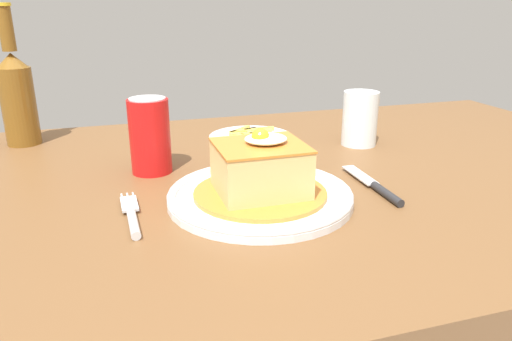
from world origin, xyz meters
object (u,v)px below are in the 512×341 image
(drinking_glass, at_px, (360,122))
(beer_bottle_amber, at_px, (17,94))
(fork, at_px, (132,217))
(side_plate_fries, at_px, (249,137))
(soda_can, at_px, (150,136))
(knife, at_px, (379,188))
(main_plate, at_px, (260,196))

(drinking_glass, bearing_deg, beer_bottle_amber, 162.44)
(fork, height_order, side_plate_fries, side_plate_fries)
(soda_can, distance_m, side_plate_fries, 0.26)
(beer_bottle_amber, xyz_separation_m, drinking_glass, (0.63, -0.20, -0.05))
(fork, bearing_deg, side_plate_fries, 51.90)
(drinking_glass, xyz_separation_m, side_plate_fries, (-0.20, 0.09, -0.04))
(knife, relative_size, beer_bottle_amber, 0.62)
(fork, distance_m, knife, 0.36)
(beer_bottle_amber, bearing_deg, soda_can, -47.07)
(main_plate, distance_m, fork, 0.18)
(main_plate, bearing_deg, drinking_glass, 38.46)
(side_plate_fries, bearing_deg, drinking_glass, -25.54)
(main_plate, height_order, side_plate_fries, main_plate)
(main_plate, bearing_deg, beer_bottle_amber, 130.80)
(fork, height_order, drinking_glass, drinking_glass)
(main_plate, bearing_deg, soda_can, 127.56)
(fork, relative_size, side_plate_fries, 0.83)
(main_plate, relative_size, fork, 1.85)
(knife, xyz_separation_m, drinking_glass, (0.09, 0.23, 0.04))
(main_plate, xyz_separation_m, beer_bottle_amber, (-0.36, 0.42, 0.09))
(side_plate_fries, bearing_deg, soda_can, -146.62)
(drinking_glass, distance_m, side_plate_fries, 0.22)
(knife, height_order, beer_bottle_amber, beer_bottle_amber)
(main_plate, distance_m, soda_can, 0.23)
(knife, xyz_separation_m, soda_can, (-0.31, 0.19, 0.06))
(fork, distance_m, drinking_glass, 0.51)
(knife, bearing_deg, main_plate, 174.50)
(fork, xyz_separation_m, soda_can, (0.04, 0.19, 0.06))
(knife, bearing_deg, soda_can, 148.64)
(soda_can, relative_size, beer_bottle_amber, 0.47)
(fork, relative_size, drinking_glass, 1.35)
(fork, bearing_deg, knife, -0.92)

